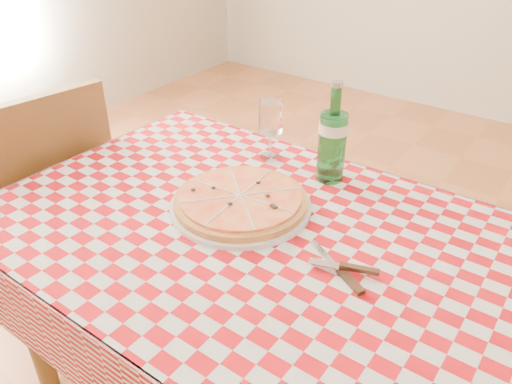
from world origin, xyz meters
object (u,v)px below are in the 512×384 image
dining_table (248,257)px  water_bottle (333,133)px  pizza_plate (241,200)px  chair_far (47,199)px  wine_glass (271,130)px

dining_table → water_bottle: 0.40m
dining_table → pizza_plate: (-0.06, 0.05, 0.12)m
dining_table → pizza_plate: size_ratio=3.29×
dining_table → chair_far: 0.86m
dining_table → chair_far: chair_far is taller
chair_far → wine_glass: size_ratio=5.14×
chair_far → water_bottle: 1.03m
dining_table → wine_glass: bearing=116.2°
water_bottle → wine_glass: (-0.21, 0.01, -0.05)m
pizza_plate → chair_far: bearing=-173.4°
chair_far → wine_glass: 0.84m
dining_table → pizza_plate: bearing=139.8°
water_bottle → wine_glass: water_bottle is taller
chair_far → water_bottle: water_bottle is taller
dining_table → wine_glass: size_ratio=6.56×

